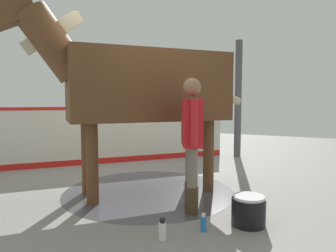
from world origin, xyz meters
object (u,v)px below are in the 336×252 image
Objects in this scene: wash_bucket at (248,211)px; bottle_shampoo at (162,230)px; bottle_spray at (203,223)px; handler at (192,136)px; horse at (140,85)px.

wash_bucket is 1.72× the size of bottle_shampoo.
handler is at bearing 33.00° from bottle_spray.
handler is 4.42× the size of wash_bucket.
bottle_shampoo is (-0.87, -0.04, -0.82)m from handler.
bottle_shampoo is 0.46m from bottle_spray.
wash_bucket is at bearing -46.65° from bottle_spray.
wash_bucket reaches higher than bottle_spray.
horse is at bearing 72.58° from wash_bucket.
bottle_spray is (-0.51, -0.33, -0.83)m from handler.
bottle_shampoo reaches higher than bottle_spray.
horse is at bearing 38.26° from bottle_shampoo.
handler is 1.06m from wash_bucket.
handler reaches higher than wash_bucket.
bottle_shampoo is at bearing 81.31° from horse.
horse is 1.19m from handler.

